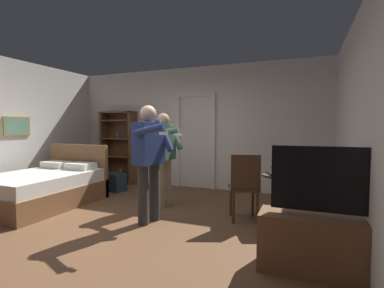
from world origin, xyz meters
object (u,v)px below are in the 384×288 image
suitcase_dark (113,182)px  bed (44,188)px  person_striped_shirt (164,153)px  bookshelf (119,144)px  side_table (282,191)px  tv_flatscreen (329,239)px  laptop (281,171)px  wooden_chair (244,184)px  bottle_on_table (293,168)px  person_blue_shirt (149,155)px

suitcase_dark → bed: bearing=-95.2°
bed → person_striped_shirt: bearing=20.6°
bookshelf → person_striped_shirt: 2.42m
bed → side_table: bearing=8.4°
tv_flatscreen → suitcase_dark: size_ratio=2.34×
laptop → person_striped_shirt: bearing=174.1°
wooden_chair → suitcase_dark: (-3.01, 0.89, -0.36)m
bottle_on_table → wooden_chair: wooden_chair is taller
bookshelf → bottle_on_table: 4.41m
bookshelf → wooden_chair: bearing=-26.2°
side_table → suitcase_dark: (-3.52, 0.77, -0.28)m
side_table → bottle_on_table: size_ratio=2.69×
bed → tv_flatscreen: (4.49, -0.75, 0.04)m
bottle_on_table → person_blue_shirt: bearing=-162.2°
bottle_on_table → suitcase_dark: 3.81m
person_blue_shirt → person_striped_shirt: (-0.21, 0.86, -0.05)m
bottle_on_table → person_striped_shirt: bearing=173.4°
wooden_chair → tv_flatscreen: bearing=-49.7°
person_blue_shirt → laptop: bearing=20.4°
bed → tv_flatscreen: tv_flatscreen is taller
bed → person_blue_shirt: size_ratio=1.13×
bookshelf → tv_flatscreen: 5.36m
bookshelf → wooden_chair: size_ratio=1.76×
tv_flatscreen → suitcase_dark: bearing=152.4°
laptop → person_blue_shirt: size_ratio=0.25×
bottle_on_table → tv_flatscreen: bearing=-73.4°
bed → laptop: size_ratio=4.52×
wooden_chair → bottle_on_table: bearing=3.7°
suitcase_dark → bottle_on_table: bearing=0.3°
wooden_chair → suitcase_dark: wooden_chair is taller
bed → suitcase_dark: size_ratio=3.55×
tv_flatscreen → person_striped_shirt: (-2.49, 1.50, 0.58)m
bookshelf → suitcase_dark: 1.18m
bottle_on_table → wooden_chair: 0.71m
laptop → suitcase_dark: size_ratio=0.79×
side_table → bed: bearing=-171.6°
bed → bottle_on_table: (4.12, 0.51, 0.51)m
side_table → laptop: (-0.01, -0.04, 0.29)m
person_blue_shirt → wooden_chair: bearing=24.5°
tv_flatscreen → wooden_chair: size_ratio=1.27×
tv_flatscreen → suitcase_dark: 4.56m
bookshelf → bottle_on_table: bearing=-22.0°
person_blue_shirt → bottle_on_table: bearing=17.8°
bed → side_table: size_ratio=2.72×
side_table → laptop: size_ratio=1.66×
bed → wooden_chair: (3.46, 0.46, 0.24)m
bed → wooden_chair: bearing=7.6°
side_table → wooden_chair: (-0.51, -0.12, 0.08)m
bottle_on_table → suitcase_dark: bearing=166.9°
bed → side_table: bed is taller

